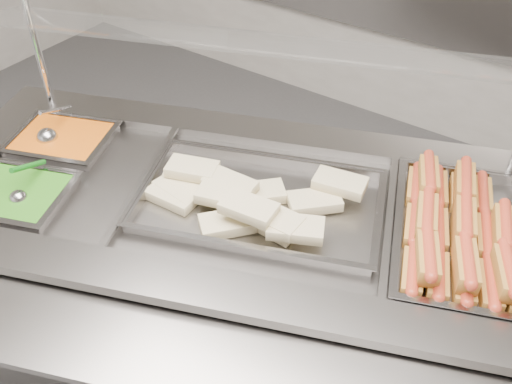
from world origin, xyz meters
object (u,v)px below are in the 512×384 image
Objects in this scene: pan_hotdogs at (459,242)px; ladle at (48,136)px; pan_wraps at (259,205)px; steam_counter at (242,295)px; sneeze_guard at (257,46)px; serving_spoon at (21,193)px.

ladle reaches higher than pan_hotdogs.
pan_wraps is 0.80m from ladle.
steam_counter is 2.64× the size of pan_wraps.
sneeze_guard is 9.38× the size of serving_spoon.
pan_hotdogs is 0.60m from pan_wraps.
pan_wraps is (0.06, 0.02, 0.45)m from steam_counter.
steam_counter is 0.83m from serving_spoon.
ladle is at bearing -170.12° from steam_counter.
serving_spoon is at bearing -152.44° from pan_hotdogs.
ladle is (-0.79, -0.15, 0.04)m from pan_wraps.
steam_counter is 10.75× the size of ladle.
sneeze_guard is 2.12× the size of pan_wraps.
serving_spoon is (-1.17, -0.61, 0.05)m from pan_hotdogs.
sneeze_guard is 8.62× the size of ladle.
sneeze_guard is at bearing 27.99° from ladle.
ladle reaches higher than steam_counter.
pan_wraps reaches higher than steam_counter.
sneeze_guard is at bearing -178.61° from pan_hotdogs.
steam_counter is at bearing -159.33° from pan_hotdogs.
pan_hotdogs is 0.82× the size of pan_wraps.
pan_wraps is 4.07× the size of ladle.
ladle is 0.31m from serving_spoon.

